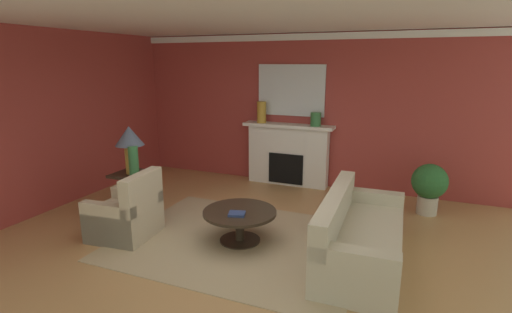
% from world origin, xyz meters
% --- Properties ---
extents(ground_plane, '(9.15, 9.15, 0.00)m').
position_xyz_m(ground_plane, '(0.00, 0.00, 0.00)').
color(ground_plane, tan).
extents(wall_fireplace, '(7.64, 0.12, 2.94)m').
position_xyz_m(wall_fireplace, '(0.00, 3.15, 1.47)').
color(wall_fireplace, '#9E3833').
rests_on(wall_fireplace, ground_plane).
extents(wall_window, '(0.12, 6.78, 2.94)m').
position_xyz_m(wall_window, '(-3.58, 0.30, 1.47)').
color(wall_window, '#9E3833').
rests_on(wall_window, ground_plane).
extents(ceiling_panel, '(7.64, 6.78, 0.06)m').
position_xyz_m(ceiling_panel, '(0.00, 0.30, 2.97)').
color(ceiling_panel, white).
extents(crown_moulding, '(7.64, 0.08, 0.12)m').
position_xyz_m(crown_moulding, '(0.00, 3.07, 2.86)').
color(crown_moulding, white).
extents(area_rug, '(3.26, 2.56, 0.01)m').
position_xyz_m(area_rug, '(-0.10, 0.22, 0.01)').
color(area_rug, tan).
rests_on(area_rug, ground_plane).
extents(fireplace, '(1.80, 0.35, 1.23)m').
position_xyz_m(fireplace, '(-0.30, 2.94, 0.58)').
color(fireplace, white).
rests_on(fireplace, ground_plane).
extents(mantel_mirror, '(1.34, 0.04, 0.99)m').
position_xyz_m(mantel_mirror, '(-0.30, 3.06, 1.87)').
color(mantel_mirror, silver).
extents(sofa, '(0.95, 2.12, 0.85)m').
position_xyz_m(sofa, '(1.47, 0.29, 0.30)').
color(sofa, '#BCB299').
rests_on(sofa, ground_plane).
extents(armchair_near_window, '(0.87, 0.87, 0.95)m').
position_xyz_m(armchair_near_window, '(-1.64, -0.24, 0.31)').
color(armchair_near_window, '#C1B293').
rests_on(armchair_near_window, ground_plane).
extents(coffee_table, '(1.00, 1.00, 0.45)m').
position_xyz_m(coffee_table, '(-0.10, 0.22, 0.34)').
color(coffee_table, '#2D2319').
rests_on(coffee_table, ground_plane).
extents(side_table, '(0.56, 0.56, 0.70)m').
position_xyz_m(side_table, '(-2.08, 0.45, 0.40)').
color(side_table, '#2D2319').
rests_on(side_table, ground_plane).
extents(table_lamp, '(0.44, 0.44, 0.75)m').
position_xyz_m(table_lamp, '(-2.08, 0.45, 1.22)').
color(table_lamp, '#B28E38').
rests_on(table_lamp, side_table).
extents(vase_mantel_right, '(0.20, 0.20, 0.26)m').
position_xyz_m(vase_mantel_right, '(0.25, 2.89, 1.36)').
color(vase_mantel_right, '#33703D').
rests_on(vase_mantel_right, fireplace).
extents(vase_mantel_left, '(0.18, 0.18, 0.42)m').
position_xyz_m(vase_mantel_left, '(-0.85, 2.89, 1.44)').
color(vase_mantel_left, '#B7892D').
rests_on(vase_mantel_left, fireplace).
extents(vase_on_side_table, '(0.15, 0.15, 0.48)m').
position_xyz_m(vase_on_side_table, '(-1.93, 0.33, 0.94)').
color(vase_on_side_table, '#33703D').
rests_on(vase_on_side_table, side_table).
extents(book_red_cover, '(0.26, 0.24, 0.03)m').
position_xyz_m(book_red_cover, '(-0.08, 0.07, 0.47)').
color(book_red_cover, navy).
rests_on(book_red_cover, coffee_table).
extents(potted_plant, '(0.56, 0.56, 0.83)m').
position_xyz_m(potted_plant, '(2.29, 2.30, 0.49)').
color(potted_plant, '#BCB29E').
rests_on(potted_plant, ground_plane).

